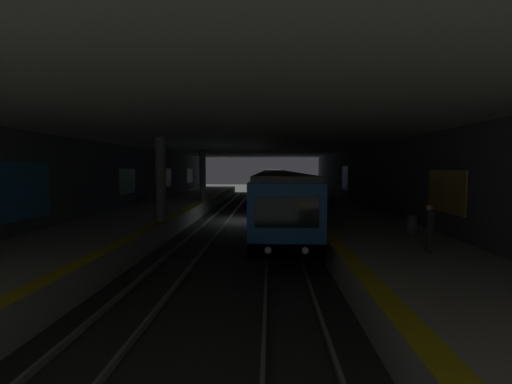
% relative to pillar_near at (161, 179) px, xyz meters
% --- Properties ---
extents(ground_plane, '(120.00, 120.00, 0.00)m').
position_rel_pillar_near_xyz_m(ground_plane, '(7.25, -4.35, -3.33)').
color(ground_plane, '#2D302D').
extents(track_left, '(60.00, 1.53, 0.16)m').
position_rel_pillar_near_xyz_m(track_left, '(7.25, -6.55, -3.25)').
color(track_left, gray).
rests_on(track_left, ground).
extents(track_right, '(60.00, 1.53, 0.16)m').
position_rel_pillar_near_xyz_m(track_right, '(7.25, -2.15, -3.25)').
color(track_right, gray).
rests_on(track_right, ground).
extents(platform_left, '(60.00, 5.30, 1.06)m').
position_rel_pillar_near_xyz_m(platform_left, '(7.25, -10.90, -2.80)').
color(platform_left, '#B7B2A8').
rests_on(platform_left, ground).
extents(platform_right, '(60.00, 5.30, 1.06)m').
position_rel_pillar_near_xyz_m(platform_right, '(7.25, 2.20, -2.80)').
color(platform_right, '#B7B2A8').
rests_on(platform_right, ground).
extents(wall_left, '(60.00, 0.56, 5.60)m').
position_rel_pillar_near_xyz_m(wall_left, '(7.25, -13.80, -0.52)').
color(wall_left, '#56565B').
rests_on(wall_left, ground).
extents(wall_right, '(60.00, 0.56, 5.60)m').
position_rel_pillar_near_xyz_m(wall_right, '(7.28, 5.10, -0.52)').
color(wall_right, '#56565B').
rests_on(wall_right, ground).
extents(ceiling_slab, '(60.00, 19.40, 0.40)m').
position_rel_pillar_near_xyz_m(ceiling_slab, '(7.25, -4.35, 2.47)').
color(ceiling_slab, beige).
rests_on(ceiling_slab, wall_left).
extents(pillar_near, '(0.56, 0.56, 4.55)m').
position_rel_pillar_near_xyz_m(pillar_near, '(0.00, 0.00, 0.00)').
color(pillar_near, gray).
rests_on(pillar_near, platform_right).
extents(pillar_far, '(0.56, 0.56, 4.55)m').
position_rel_pillar_near_xyz_m(pillar_far, '(12.27, 0.00, 0.00)').
color(pillar_far, gray).
rests_on(pillar_far, platform_right).
extents(metro_train, '(56.20, 2.83, 3.49)m').
position_rel_pillar_near_xyz_m(metro_train, '(21.17, -6.55, -1.30)').
color(metro_train, '#19569E').
rests_on(metro_train, track_left).
extents(bench_left_near, '(1.70, 0.47, 0.86)m').
position_rel_pillar_near_xyz_m(bench_left_near, '(2.73, -12.88, -1.75)').
color(bench_left_near, '#262628').
rests_on(bench_left_near, platform_left).
extents(bench_left_mid, '(1.70, 0.47, 0.86)m').
position_rel_pillar_near_xyz_m(bench_left_mid, '(5.91, -12.88, -1.75)').
color(bench_left_mid, '#262628').
rests_on(bench_left_mid, platform_left).
extents(bench_right_mid, '(1.70, 0.47, 0.86)m').
position_rel_pillar_near_xyz_m(bench_right_mid, '(10.69, 4.18, -1.75)').
color(bench_right_mid, '#262628').
rests_on(bench_right_mid, platform_right).
extents(person_waiting_near, '(0.60, 0.23, 1.65)m').
position_rel_pillar_near_xyz_m(person_waiting_near, '(-6.98, -11.41, -1.38)').
color(person_waiting_near, '#3E3E3E').
rests_on(person_waiting_near, platform_left).
extents(person_walking_mid, '(0.60, 0.22, 1.60)m').
position_rel_pillar_near_xyz_m(person_walking_mid, '(7.73, 4.22, -1.41)').
color(person_walking_mid, '#313131').
rests_on(person_walking_mid, platform_right).
extents(suitcase_rolling, '(0.32, 0.27, 0.87)m').
position_rel_pillar_near_xyz_m(suitcase_rolling, '(9.46, -10.90, -1.99)').
color(suitcase_rolling, black).
rests_on(suitcase_rolling, platform_left).
extents(trash_bin, '(0.44, 0.44, 0.85)m').
position_rel_pillar_near_xyz_m(trash_bin, '(-3.59, -12.15, -1.85)').
color(trash_bin, '#595B5E').
rests_on(trash_bin, platform_left).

